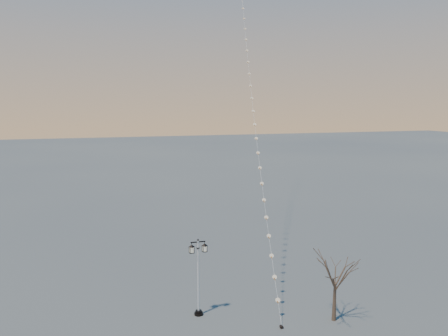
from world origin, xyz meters
name	(u,v)px	position (x,y,z in m)	size (l,w,h in m)	color
ground	(242,333)	(0.00, 0.00, 0.00)	(300.00, 300.00, 0.00)	#525553
street_lamp	(198,273)	(-1.61, 2.71, 2.46)	(1.13, 0.49, 4.45)	black
bare_tree	(335,273)	(5.34, -0.25, 2.70)	(2.35, 2.35, 3.89)	#4B3729
kite_train	(250,53)	(7.57, 18.39, 16.50)	(11.36, 37.73, 33.24)	black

